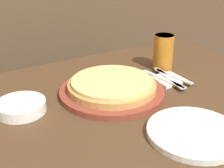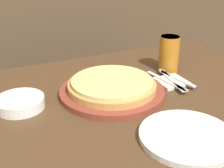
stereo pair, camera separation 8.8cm
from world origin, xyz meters
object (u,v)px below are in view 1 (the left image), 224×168
beer_glass (163,51)px  dinner_knife (168,78)px  fork (163,79)px  spoon (173,76)px  side_bowl (21,107)px  pizza_on_board (112,88)px  dinner_plate (194,133)px

beer_glass → dinner_knife: (-0.06, -0.11, -0.07)m
fork → spoon: same height
fork → side_bowl: bearing=174.3°
fork → dinner_knife: bearing=0.0°
pizza_on_board → spoon: size_ratio=2.05×
pizza_on_board → beer_glass: (0.31, 0.10, 0.06)m
pizza_on_board → spoon: bearing=-2.9°
beer_glass → fork: 0.15m
pizza_on_board → fork: size_ratio=1.74×
fork → beer_glass: bearing=52.7°
beer_glass → dinner_plate: bearing=-118.4°
pizza_on_board → beer_glass: beer_glass is taller
side_bowl → pizza_on_board: bearing=-7.2°
dinner_plate → fork: (0.15, 0.33, 0.01)m
fork → spoon: size_ratio=1.18×
side_bowl → dinner_knife: side_bowl is taller
spoon → fork: bearing=180.0°
dinner_knife → dinner_plate: bearing=-118.5°
beer_glass → side_bowl: bearing=-174.7°
dinner_plate → side_bowl: (-0.39, 0.38, 0.01)m
beer_glass → side_bowl: beer_glass is taller
dinner_plate → side_bowl: side_bowl is taller
beer_glass → dinner_plate: 0.50m
pizza_on_board → fork: (0.22, -0.01, -0.01)m
side_bowl → dinner_knife: (0.56, -0.05, -0.00)m
dinner_knife → spoon: bearing=-0.0°
pizza_on_board → side_bowl: pizza_on_board is taller
beer_glass → dinner_knife: size_ratio=0.70×
dinner_plate → dinner_knife: (0.18, 0.33, 0.01)m
side_bowl → fork: side_bowl is taller
side_bowl → spoon: bearing=-5.2°
fork → dinner_knife: (0.03, 0.00, 0.00)m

